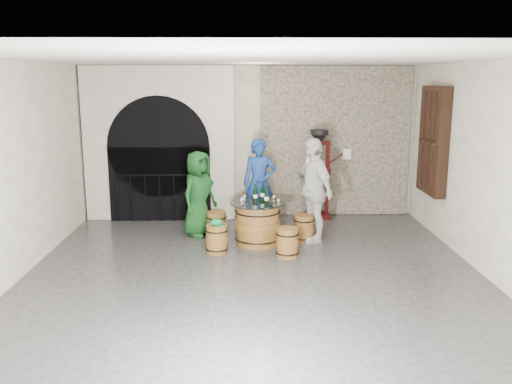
{
  "coord_description": "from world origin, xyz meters",
  "views": [
    {
      "loc": [
        -0.12,
        -7.59,
        2.95
      ],
      "look_at": [
        0.06,
        1.38,
        1.05
      ],
      "focal_mm": 38.0,
      "sensor_mm": 36.0,
      "label": 1
    }
  ],
  "objects_px": {
    "barrel_stool_near_left": "(217,239)",
    "wine_bottle_center": "(267,197)",
    "person_white": "(313,190)",
    "side_barrel": "(254,209)",
    "wine_bottle_right": "(262,193)",
    "barrel_table": "(258,224)",
    "barrel_stool_right": "(304,228)",
    "person_blue": "(259,184)",
    "corking_press": "(318,167)",
    "barrel_stool_far": "(259,219)",
    "barrel_stool_left": "(216,225)",
    "person_green": "(199,194)",
    "barrel_stool_near_right": "(287,243)",
    "wine_bottle_left": "(255,194)"
  },
  "relations": [
    {
      "from": "barrel_table",
      "to": "person_green",
      "type": "distance_m",
      "value": 1.31
    },
    {
      "from": "barrel_stool_near_left",
      "to": "person_green",
      "type": "height_order",
      "value": "person_green"
    },
    {
      "from": "wine_bottle_left",
      "to": "barrel_stool_right",
      "type": "bearing_deg",
      "value": 4.67
    },
    {
      "from": "barrel_stool_right",
      "to": "barrel_stool_near_right",
      "type": "xyz_separation_m",
      "value": [
        -0.37,
        -0.88,
        0.0
      ]
    },
    {
      "from": "person_white",
      "to": "barrel_stool_right",
      "type": "bearing_deg",
      "value": -103.98
    },
    {
      "from": "barrel_stool_near_left",
      "to": "wine_bottle_center",
      "type": "relative_size",
      "value": 1.53
    },
    {
      "from": "barrel_stool_near_right",
      "to": "person_blue",
      "type": "bearing_deg",
      "value": 103.21
    },
    {
      "from": "wine_bottle_right",
      "to": "side_barrel",
      "type": "relative_size",
      "value": 0.49
    },
    {
      "from": "barrel_stool_left",
      "to": "person_green",
      "type": "height_order",
      "value": "person_green"
    },
    {
      "from": "barrel_stool_left",
      "to": "barrel_stool_near_right",
      "type": "xyz_separation_m",
      "value": [
        1.24,
        -1.12,
        0.0
      ]
    },
    {
      "from": "barrel_stool_near_right",
      "to": "wine_bottle_left",
      "type": "relative_size",
      "value": 1.53
    },
    {
      "from": "wine_bottle_center",
      "to": "barrel_table",
      "type": "bearing_deg",
      "value": 147.71
    },
    {
      "from": "barrel_table",
      "to": "corking_press",
      "type": "bearing_deg",
      "value": 54.15
    },
    {
      "from": "barrel_stool_near_right",
      "to": "person_white",
      "type": "relative_size",
      "value": 0.26
    },
    {
      "from": "wine_bottle_left",
      "to": "corking_press",
      "type": "xyz_separation_m",
      "value": [
        1.36,
        1.74,
        0.2
      ]
    },
    {
      "from": "barrel_stool_left",
      "to": "barrel_stool_right",
      "type": "distance_m",
      "value": 1.63
    },
    {
      "from": "person_blue",
      "to": "person_white",
      "type": "bearing_deg",
      "value": -42.66
    },
    {
      "from": "wine_bottle_center",
      "to": "side_barrel",
      "type": "distance_m",
      "value": 1.51
    },
    {
      "from": "person_blue",
      "to": "wine_bottle_center",
      "type": "height_order",
      "value": "person_blue"
    },
    {
      "from": "person_white",
      "to": "side_barrel",
      "type": "relative_size",
      "value": 2.84
    },
    {
      "from": "barrel_stool_right",
      "to": "wine_bottle_center",
      "type": "xyz_separation_m",
      "value": [
        -0.7,
        -0.26,
        0.65
      ]
    },
    {
      "from": "barrel_stool_far",
      "to": "barrel_stool_right",
      "type": "height_order",
      "value": "same"
    },
    {
      "from": "barrel_stool_left",
      "to": "person_white",
      "type": "xyz_separation_m",
      "value": [
        1.77,
        -0.21,
        0.71
      ]
    },
    {
      "from": "barrel_stool_near_right",
      "to": "wine_bottle_center",
      "type": "distance_m",
      "value": 0.96
    },
    {
      "from": "barrel_stool_far",
      "to": "wine_bottle_center",
      "type": "relative_size",
      "value": 1.53
    },
    {
      "from": "barrel_stool_near_right",
      "to": "person_white",
      "type": "height_order",
      "value": "person_white"
    },
    {
      "from": "person_green",
      "to": "person_white",
      "type": "distance_m",
      "value": 2.14
    },
    {
      "from": "corking_press",
      "to": "person_blue",
      "type": "bearing_deg",
      "value": -153.54
    },
    {
      "from": "barrel_stool_right",
      "to": "barrel_stool_near_left",
      "type": "xyz_separation_m",
      "value": [
        -1.56,
        -0.65,
        0.0
      ]
    },
    {
      "from": "wine_bottle_right",
      "to": "barrel_table",
      "type": "bearing_deg",
      "value": -113.76
    },
    {
      "from": "barrel_stool_far",
      "to": "barrel_stool_near_left",
      "type": "height_order",
      "value": "same"
    },
    {
      "from": "barrel_stool_near_left",
      "to": "wine_bottle_right",
      "type": "relative_size",
      "value": 1.53
    },
    {
      "from": "barrel_table",
      "to": "barrel_stool_near_left",
      "type": "bearing_deg",
      "value": -145.51
    },
    {
      "from": "side_barrel",
      "to": "wine_bottle_center",
      "type": "bearing_deg",
      "value": -82.18
    },
    {
      "from": "side_barrel",
      "to": "corking_press",
      "type": "xyz_separation_m",
      "value": [
        1.36,
        0.54,
        0.77
      ]
    },
    {
      "from": "person_blue",
      "to": "corking_press",
      "type": "relative_size",
      "value": 0.95
    },
    {
      "from": "barrel_table",
      "to": "person_green",
      "type": "bearing_deg",
      "value": 152.0
    },
    {
      "from": "person_white",
      "to": "wine_bottle_center",
      "type": "height_order",
      "value": "person_white"
    },
    {
      "from": "barrel_table",
      "to": "person_blue",
      "type": "distance_m",
      "value": 1.19
    },
    {
      "from": "barrel_stool_far",
      "to": "person_white",
      "type": "bearing_deg",
      "value": -34.98
    },
    {
      "from": "barrel_stool_far",
      "to": "wine_bottle_center",
      "type": "bearing_deg",
      "value": -83.77
    },
    {
      "from": "wine_bottle_center",
      "to": "wine_bottle_right",
      "type": "bearing_deg",
      "value": 101.94
    },
    {
      "from": "person_blue",
      "to": "barrel_stool_far",
      "type": "bearing_deg",
      "value": -92.88
    },
    {
      "from": "barrel_stool_far",
      "to": "barrel_stool_near_left",
      "type": "distance_m",
      "value": 1.55
    },
    {
      "from": "person_white",
      "to": "corking_press",
      "type": "distance_m",
      "value": 1.68
    },
    {
      "from": "barrel_stool_far",
      "to": "barrel_stool_right",
      "type": "bearing_deg",
      "value": -41.15
    },
    {
      "from": "barrel_stool_right",
      "to": "wine_bottle_right",
      "type": "distance_m",
      "value": 1.0
    },
    {
      "from": "barrel_stool_left",
      "to": "wine_bottle_right",
      "type": "distance_m",
      "value": 1.09
    },
    {
      "from": "barrel_stool_left",
      "to": "wine_bottle_left",
      "type": "bearing_deg",
      "value": -23.47
    },
    {
      "from": "barrel_stool_right",
      "to": "barrel_stool_near_right",
      "type": "relative_size",
      "value": 1.0
    }
  ]
}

